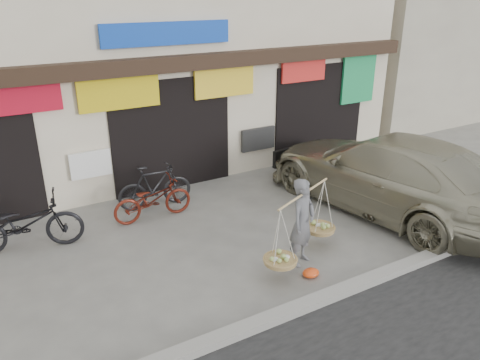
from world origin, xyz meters
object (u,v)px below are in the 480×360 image
street_vendor (302,225)px  bike_2 (153,199)px  bike_1 (155,186)px  suv (388,173)px  bike_0 (25,224)px

street_vendor → bike_2: (-1.69, 3.00, -0.30)m
bike_1 → bike_2: (-0.25, -0.53, -0.05)m
bike_2 → suv: bearing=-113.8°
bike_2 → suv: size_ratio=0.28×
suv → street_vendor: bearing=8.1°
street_vendor → bike_1: bearing=88.9°
bike_1 → bike_2: size_ratio=0.98×
suv → bike_0: bearing=-24.3°
street_vendor → bike_1: 3.82m
bike_1 → suv: suv is taller
bike_0 → bike_1: bearing=-66.2°
street_vendor → suv: suv is taller
bike_1 → bike_0: bearing=106.7°
bike_0 → street_vendor: bearing=-113.0°
street_vendor → bike_0: (-4.21, 2.95, -0.20)m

